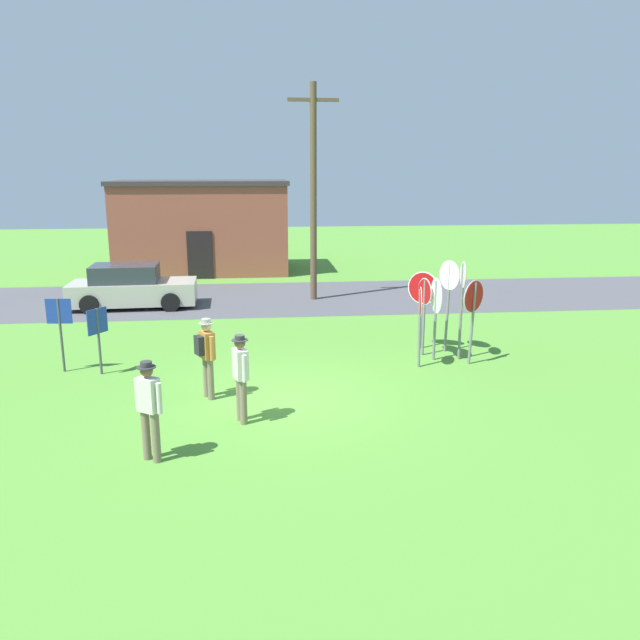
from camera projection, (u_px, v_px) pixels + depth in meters
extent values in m
plane|color=#518E33|center=(284.00, 401.00, 13.26)|extent=(80.00, 80.00, 0.00)
cube|color=#4C4C51|center=(271.00, 298.00, 23.72)|extent=(60.00, 6.40, 0.01)
cube|color=brown|center=(203.00, 229.00, 29.46)|extent=(7.73, 4.35, 4.01)
cube|color=#383333|center=(201.00, 183.00, 28.96)|extent=(7.93, 4.55, 0.20)
cube|color=black|center=(200.00, 255.00, 27.56)|extent=(1.10, 0.08, 2.10)
cylinder|color=brown|center=(313.00, 195.00, 22.64)|extent=(0.24, 0.24, 7.68)
cube|color=brown|center=(313.00, 100.00, 21.88)|extent=(1.80, 0.12, 0.12)
cube|color=#B7B2A3|center=(134.00, 292.00, 22.10)|extent=(4.37, 1.97, 0.76)
cube|color=#2D333D|center=(125.00, 273.00, 21.91)|extent=(2.29, 1.62, 0.60)
cylinder|color=black|center=(175.00, 292.00, 23.20)|extent=(0.65, 0.24, 0.64)
cylinder|color=black|center=(171.00, 302.00, 21.47)|extent=(0.65, 0.24, 0.64)
cylinder|color=black|center=(100.00, 294.00, 22.84)|extent=(0.65, 0.24, 0.64)
cylinder|color=black|center=(89.00, 304.00, 21.11)|extent=(0.65, 0.24, 0.64)
cylinder|color=slate|center=(435.00, 321.00, 15.89)|extent=(0.07, 0.07, 2.05)
cylinder|color=white|center=(436.00, 296.00, 15.73)|extent=(0.04, 0.90, 0.90)
cylinder|color=#B70F14|center=(437.00, 296.00, 15.74)|extent=(0.04, 0.83, 0.83)
cylinder|color=slate|center=(472.00, 324.00, 15.53)|extent=(0.14, 0.15, 2.07)
cylinder|color=white|center=(474.00, 297.00, 15.37)|extent=(0.68, 0.54, 0.83)
cylinder|color=#B70F14|center=(474.00, 297.00, 15.36)|extent=(0.63, 0.50, 0.77)
cylinder|color=slate|center=(419.00, 329.00, 15.32)|extent=(0.11, 0.09, 1.95)
cylinder|color=white|center=(421.00, 302.00, 15.16)|extent=(0.15, 0.71, 0.72)
cylinder|color=#B70F14|center=(420.00, 302.00, 15.16)|extent=(0.15, 0.66, 0.67)
cylinder|color=slate|center=(448.00, 308.00, 16.61)|extent=(0.16, 0.12, 2.38)
cylinder|color=white|center=(449.00, 275.00, 16.41)|extent=(0.34, 0.73, 0.78)
cylinder|color=#B70F14|center=(450.00, 275.00, 16.41)|extent=(0.32, 0.68, 0.72)
cylinder|color=slate|center=(424.00, 318.00, 16.30)|extent=(0.08, 0.08, 1.99)
cylinder|color=white|center=(425.00, 291.00, 16.13)|extent=(0.17, 0.67, 0.69)
cylinder|color=#B70F14|center=(424.00, 291.00, 16.13)|extent=(0.16, 0.62, 0.64)
cylinder|color=slate|center=(422.00, 312.00, 16.94)|extent=(0.16, 0.17, 2.03)
cylinder|color=white|center=(423.00, 288.00, 16.78)|extent=(0.71, 0.59, 0.87)
cylinder|color=#B70F14|center=(423.00, 288.00, 16.77)|extent=(0.66, 0.55, 0.81)
cylinder|color=slate|center=(461.00, 312.00, 15.89)|extent=(0.08, 0.08, 2.48)
cylinder|color=white|center=(463.00, 275.00, 15.66)|extent=(0.09, 0.67, 0.68)
cylinder|color=#B70F14|center=(463.00, 275.00, 15.66)|extent=(0.09, 0.62, 0.63)
cylinder|color=#7A6B56|center=(240.00, 398.00, 12.18)|extent=(0.14, 0.14, 0.88)
cylinder|color=#7A6B56|center=(243.00, 402.00, 11.99)|extent=(0.14, 0.14, 0.88)
cube|color=beige|center=(240.00, 364.00, 11.91)|extent=(0.33, 0.41, 0.58)
cylinder|color=beige|center=(237.00, 362.00, 12.13)|extent=(0.09, 0.09, 0.52)
cylinder|color=beige|center=(244.00, 369.00, 11.70)|extent=(0.09, 0.09, 0.52)
sphere|color=brown|center=(240.00, 343.00, 11.81)|extent=(0.21, 0.21, 0.21)
cylinder|color=#333338|center=(240.00, 340.00, 11.80)|extent=(0.31, 0.31, 0.02)
cylinder|color=#333338|center=(240.00, 337.00, 11.79)|extent=(0.19, 0.19, 0.09)
cylinder|color=#7A6B56|center=(206.00, 377.00, 13.45)|extent=(0.14, 0.14, 0.88)
cylinder|color=#7A6B56|center=(211.00, 380.00, 13.27)|extent=(0.14, 0.14, 0.88)
cube|color=#B27533|center=(207.00, 345.00, 13.19)|extent=(0.36, 0.42, 0.58)
cylinder|color=#B27533|center=(202.00, 343.00, 13.38)|extent=(0.09, 0.09, 0.52)
cylinder|color=#B27533|center=(212.00, 349.00, 13.00)|extent=(0.09, 0.09, 0.52)
sphere|color=tan|center=(206.00, 326.00, 13.09)|extent=(0.21, 0.21, 0.21)
cylinder|color=gray|center=(206.00, 323.00, 13.07)|extent=(0.31, 0.31, 0.02)
cylinder|color=gray|center=(206.00, 321.00, 13.06)|extent=(0.19, 0.19, 0.09)
cube|color=#232328|center=(199.00, 345.00, 13.09)|extent=(0.25, 0.30, 0.40)
cylinder|color=#7A6B56|center=(146.00, 435.00, 10.54)|extent=(0.14, 0.14, 0.88)
cylinder|color=#7A6B56|center=(156.00, 437.00, 10.43)|extent=(0.14, 0.14, 0.88)
cube|color=beige|center=(148.00, 395.00, 10.31)|extent=(0.42, 0.39, 0.58)
cylinder|color=beige|center=(138.00, 393.00, 10.43)|extent=(0.09, 0.09, 0.52)
cylinder|color=beige|center=(159.00, 398.00, 10.20)|extent=(0.09, 0.09, 0.52)
sphere|color=brown|center=(147.00, 370.00, 10.21)|extent=(0.21, 0.21, 0.21)
cylinder|color=#333338|center=(146.00, 367.00, 10.20)|extent=(0.32, 0.32, 0.02)
cylinder|color=#333338|center=(146.00, 364.00, 10.19)|extent=(0.19, 0.19, 0.09)
cylinder|color=#4C4C51|center=(99.00, 342.00, 14.83)|extent=(0.06, 0.06, 1.60)
cube|color=#1E389E|center=(97.00, 321.00, 14.71)|extent=(0.35, 0.52, 0.60)
cylinder|color=#4C4C51|center=(61.00, 336.00, 14.99)|extent=(0.06, 0.06, 1.79)
cube|color=#1E389E|center=(59.00, 311.00, 14.85)|extent=(0.60, 0.07, 0.60)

